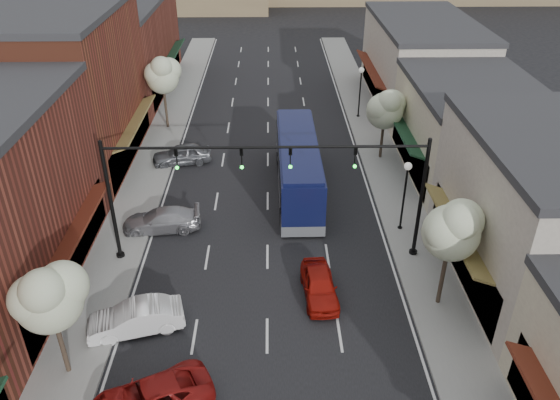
{
  "coord_description": "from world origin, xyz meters",
  "views": [
    {
      "loc": [
        0.27,
        -16.17,
        17.9
      ],
      "look_at": [
        0.73,
        10.38,
        2.2
      ],
      "focal_mm": 35.0,
      "sensor_mm": 36.0,
      "label": 1
    }
  ],
  "objects_px": {
    "tree_right_far": "(386,108)",
    "lamp_post_far": "(361,84)",
    "parked_car_a": "(149,400)",
    "signal_mast_left": "(155,184)",
    "tree_right_near": "(453,228)",
    "parked_car_b": "(136,318)",
    "lamp_post_near": "(406,185)",
    "red_hatchback": "(319,285)",
    "tree_left_near": "(49,296)",
    "signal_mast_right": "(377,182)",
    "coach_bus": "(298,165)",
    "parked_car_c": "(162,220)",
    "tree_left_far": "(163,74)",
    "parked_car_d": "(182,154)"
  },
  "relations": [
    {
      "from": "tree_right_far",
      "to": "lamp_post_far",
      "type": "relative_size",
      "value": 1.22
    },
    {
      "from": "lamp_post_far",
      "to": "parked_car_a",
      "type": "height_order",
      "value": "lamp_post_far"
    },
    {
      "from": "signal_mast_left",
      "to": "tree_right_near",
      "type": "relative_size",
      "value": 1.38
    },
    {
      "from": "parked_car_b",
      "to": "lamp_post_near",
      "type": "bearing_deg",
      "value": 105.2
    },
    {
      "from": "lamp_post_near",
      "to": "red_hatchback",
      "type": "relative_size",
      "value": 1.12
    },
    {
      "from": "parked_car_a",
      "to": "parked_car_b",
      "type": "bearing_deg",
      "value": 172.29
    },
    {
      "from": "signal_mast_left",
      "to": "tree_left_near",
      "type": "height_order",
      "value": "signal_mast_left"
    },
    {
      "from": "signal_mast_right",
      "to": "tree_right_near",
      "type": "relative_size",
      "value": 1.38
    },
    {
      "from": "parked_car_b",
      "to": "signal_mast_right",
      "type": "bearing_deg",
      "value": 100.46
    },
    {
      "from": "signal_mast_left",
      "to": "coach_bus",
      "type": "distance_m",
      "value": 10.96
    },
    {
      "from": "tree_right_far",
      "to": "lamp_post_near",
      "type": "height_order",
      "value": "tree_right_far"
    },
    {
      "from": "tree_right_near",
      "to": "parked_car_c",
      "type": "xyz_separation_m",
      "value": [
        -14.55,
        6.87,
        -3.79
      ]
    },
    {
      "from": "lamp_post_far",
      "to": "red_hatchback",
      "type": "distance_m",
      "value": 23.99
    },
    {
      "from": "lamp_post_far",
      "to": "red_hatchback",
      "type": "xyz_separation_m",
      "value": [
        -5.24,
        -23.3,
        -2.33
      ]
    },
    {
      "from": "red_hatchback",
      "to": "parked_car_a",
      "type": "distance_m",
      "value": 9.75
    },
    {
      "from": "coach_bus",
      "to": "parked_car_a",
      "type": "height_order",
      "value": "coach_bus"
    },
    {
      "from": "tree_left_far",
      "to": "parked_car_d",
      "type": "distance_m",
      "value": 7.8
    },
    {
      "from": "signal_mast_left",
      "to": "parked_car_d",
      "type": "xyz_separation_m",
      "value": [
        -0.58,
        11.5,
        -3.91
      ]
    },
    {
      "from": "parked_car_c",
      "to": "lamp_post_near",
      "type": "bearing_deg",
      "value": 83.13
    },
    {
      "from": "tree_left_far",
      "to": "parked_car_a",
      "type": "height_order",
      "value": "tree_left_far"
    },
    {
      "from": "signal_mast_right",
      "to": "lamp_post_far",
      "type": "distance_m",
      "value": 20.19
    },
    {
      "from": "signal_mast_right",
      "to": "lamp_post_near",
      "type": "relative_size",
      "value": 1.85
    },
    {
      "from": "parked_car_c",
      "to": "parked_car_d",
      "type": "relative_size",
      "value": 1.08
    },
    {
      "from": "signal_mast_right",
      "to": "signal_mast_left",
      "type": "distance_m",
      "value": 11.24
    },
    {
      "from": "tree_left_far",
      "to": "parked_car_b",
      "type": "xyz_separation_m",
      "value": [
        2.3,
        -23.47,
        -3.89
      ]
    },
    {
      "from": "red_hatchback",
      "to": "parked_car_c",
      "type": "relative_size",
      "value": 0.87
    },
    {
      "from": "signal_mast_right",
      "to": "signal_mast_left",
      "type": "bearing_deg",
      "value": 180.0
    },
    {
      "from": "lamp_post_near",
      "to": "parked_car_b",
      "type": "relative_size",
      "value": 1.03
    },
    {
      "from": "tree_left_far",
      "to": "parked_car_c",
      "type": "relative_size",
      "value": 1.35
    },
    {
      "from": "tree_left_near",
      "to": "lamp_post_far",
      "type": "xyz_separation_m",
      "value": [
        16.05,
        28.06,
        -1.22
      ]
    },
    {
      "from": "tree_left_far",
      "to": "parked_car_b",
      "type": "relative_size",
      "value": 1.42
    },
    {
      "from": "tree_right_far",
      "to": "parked_car_a",
      "type": "distance_m",
      "value": 25.66
    },
    {
      "from": "parked_car_b",
      "to": "tree_right_far",
      "type": "bearing_deg",
      "value": 125.63
    },
    {
      "from": "lamp_post_far",
      "to": "parked_car_a",
      "type": "distance_m",
      "value": 32.53
    },
    {
      "from": "signal_mast_right",
      "to": "parked_car_c",
      "type": "xyz_separation_m",
      "value": [
        -11.82,
        2.82,
        -3.97
      ]
    },
    {
      "from": "signal_mast_left",
      "to": "lamp_post_near",
      "type": "bearing_deg",
      "value": 10.56
    },
    {
      "from": "signal_mast_right",
      "to": "parked_car_c",
      "type": "bearing_deg",
      "value": 166.6
    },
    {
      "from": "signal_mast_right",
      "to": "signal_mast_left",
      "type": "xyz_separation_m",
      "value": [
        -11.24,
        0.0,
        0.0
      ]
    },
    {
      "from": "parked_car_b",
      "to": "parked_car_d",
      "type": "relative_size",
      "value": 1.02
    },
    {
      "from": "tree_left_far",
      "to": "parked_car_c",
      "type": "height_order",
      "value": "tree_left_far"
    },
    {
      "from": "lamp_post_near",
      "to": "lamp_post_far",
      "type": "distance_m",
      "value": 17.5
    },
    {
      "from": "tree_right_near",
      "to": "lamp_post_near",
      "type": "height_order",
      "value": "tree_right_near"
    },
    {
      "from": "parked_car_a",
      "to": "parked_car_d",
      "type": "height_order",
      "value": "parked_car_d"
    },
    {
      "from": "tree_right_near",
      "to": "tree_right_far",
      "type": "relative_size",
      "value": 1.1
    },
    {
      "from": "tree_left_far",
      "to": "parked_car_a",
      "type": "bearing_deg",
      "value": -82.33
    },
    {
      "from": "tree_right_far",
      "to": "parked_car_b",
      "type": "height_order",
      "value": "tree_right_far"
    },
    {
      "from": "tree_right_near",
      "to": "coach_bus",
      "type": "relative_size",
      "value": 0.51
    },
    {
      "from": "tree_left_far",
      "to": "parked_car_c",
      "type": "distance_m",
      "value": 15.77
    },
    {
      "from": "tree_right_near",
      "to": "coach_bus",
      "type": "bearing_deg",
      "value": 119.07
    },
    {
      "from": "tree_right_far",
      "to": "parked_car_b",
      "type": "relative_size",
      "value": 1.26
    }
  ]
}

